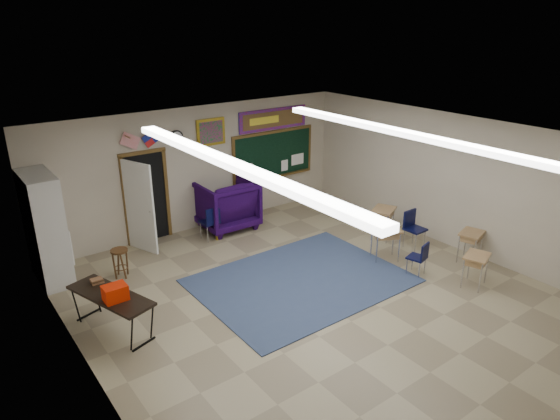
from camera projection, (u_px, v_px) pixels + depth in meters
floor at (320, 301)px, 9.23m from camera, size 9.00×9.00×0.00m
back_wall at (199, 168)px, 12.05m from camera, size 8.00×0.04×3.00m
left_wall at (90, 299)px, 6.46m from camera, size 0.04×9.00×3.00m
right_wall at (460, 184)px, 10.93m from camera, size 0.04×9.00×3.00m
ceiling at (325, 142)px, 8.15m from camera, size 8.00×9.00×0.04m
area_rug at (301, 281)px, 9.94m from camera, size 4.00×3.00×0.02m
fluorescent_strips at (325, 146)px, 8.17m from camera, size 3.86×6.00×0.10m
doorway at (144, 200)px, 11.26m from camera, size 1.10×0.89×2.16m
chalkboard at (274, 156)px, 13.27m from camera, size 2.55×0.14×1.30m
bulletin_board at (273, 119)px, 12.91m from camera, size 2.10×0.05×0.55m
framed_art_print at (211, 132)px, 11.91m from camera, size 0.75×0.05×0.65m
wall_clock at (176, 137)px, 11.41m from camera, size 0.32×0.05×0.32m
wall_flags at (141, 137)px, 10.87m from camera, size 1.16×0.06×0.70m
storage_cabinet at (46, 228)px, 9.64m from camera, size 0.59×1.25×2.20m
wingback_armchair at (225, 204)px, 12.28m from camera, size 1.34×1.37×1.23m
student_chair_reading at (209, 223)px, 11.68m from camera, size 0.43×0.43×0.83m
student_chair_desk_a at (417, 258)px, 10.08m from camera, size 0.44×0.44×0.72m
student_chair_desk_b at (415, 230)px, 11.23m from camera, size 0.44×0.44×0.86m
student_desk_front_left at (385, 242)px, 10.70m from camera, size 0.73×0.67×0.71m
student_desk_front_right at (383, 222)px, 11.75m from camera, size 0.76×0.69×0.74m
student_desk_back_left at (475, 269)px, 9.65m from camera, size 0.65×0.57×0.66m
student_desk_back_right at (470, 245)px, 10.64m from camera, size 0.65×0.55×0.67m
folding_table at (113, 311)px, 8.26m from camera, size 1.02×1.74×0.94m
wooden_stool at (121, 263)px, 10.00m from camera, size 0.34×0.34×0.60m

